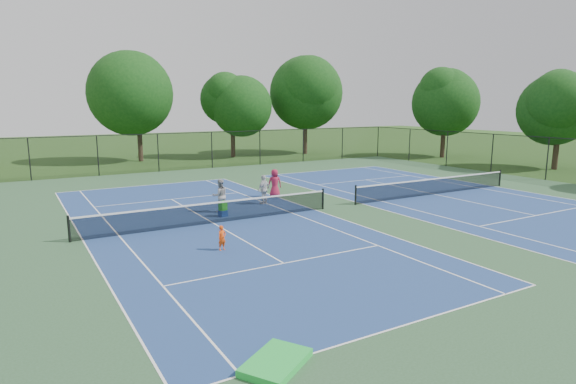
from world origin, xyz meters
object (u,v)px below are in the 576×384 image
tree_back_b (137,90)px  bystander_c (275,183)px  tree_side_f (561,105)px  bystander_a (264,190)px  instructor (220,196)px  ball_crate (223,213)px  tree_side_e (445,99)px  ball_hopper (223,206)px  tree_back_d (306,89)px  child_player (222,238)px  tree_back_c (232,102)px

tree_back_b → bystander_c: bearing=-83.8°
tree_side_f → bystander_a: tree_side_f is taller
instructor → ball_crate: 1.21m
tree_side_e → ball_hopper: 32.28m
tree_back_b → bystander_a: size_ratio=6.34×
instructor → tree_back_d: bearing=-126.4°
bystander_c → child_player: bearing=65.0°
instructor → tree_back_b: bearing=-90.1°
instructor → ball_hopper: size_ratio=3.87×
tree_side_e → bystander_a: size_ratio=5.61×
tree_side_f → instructor: bearing=-178.1°
tree_side_e → child_player: size_ratio=9.43×
ball_crate → tree_back_d: bearing=50.2°
child_player → bystander_c: (6.59, 8.03, 0.35)m
child_player → ball_hopper: (2.12, 5.01, 0.06)m
tree_side_f → bystander_c: tree_side_f is taller
tree_back_d → bystander_c: (-14.63, -19.92, -6.01)m
bystander_a → ball_hopper: bystander_a is taller
tree_back_b → tree_back_d: 17.12m
ball_crate → child_player: bearing=-112.9°
bystander_a → bystander_c: (1.42, 1.40, 0.03)m
tree_back_b → child_player: tree_back_b is taller
instructor → bystander_c: 4.68m
tree_side_f → ball_crate: (-30.09, -1.94, -5.10)m
bystander_a → tree_back_d: bearing=-151.6°
tree_side_e → tree_back_b: bearing=156.0°
tree_back_b → tree_side_e: (27.00, -12.00, -0.79)m
bystander_a → ball_crate: bystander_a is taller
tree_back_d → ball_hopper: bearing=-129.8°
child_player → ball_crate: (2.12, 5.01, -0.31)m
child_player → ball_crate: child_player is taller
ball_hopper → ball_crate: bearing=0.0°
tree_side_f → instructor: size_ratio=4.91×
tree_back_c → tree_back_d: tree_back_d is taller
bystander_c → ball_crate: 5.43m
tree_side_f → bystander_a: 27.41m
instructor → ball_hopper: instructor is taller
bystander_c → ball_hopper: bearing=48.4°
child_player → bystander_a: size_ratio=0.59×
bystander_a → bystander_c: size_ratio=0.97×
ball_hopper → instructor: bearing=74.9°
tree_back_b → bystander_c: (2.37, -21.92, -5.78)m
tree_back_b → tree_side_f: size_ratio=1.24×
tree_side_f → bystander_a: (-27.05, -0.32, -4.46)m
tree_back_b → ball_crate: size_ratio=26.61×
bystander_c → ball_hopper: size_ratio=3.83×
tree_back_d → bystander_c: size_ratio=6.33×
tree_back_c → tree_back_d: 8.17m
bystander_a → child_player: bearing=27.4°
tree_side_f → child_player: 33.30m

